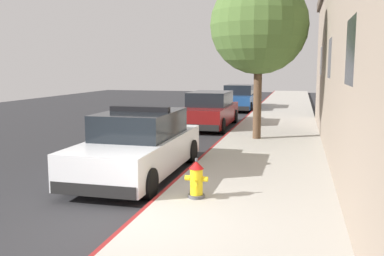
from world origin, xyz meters
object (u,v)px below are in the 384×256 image
(police_cruiser, at_px, (139,145))
(parked_car_silver_ahead, at_px, (210,111))
(parked_car_dark_far, at_px, (240,98))
(street_tree, at_px, (259,26))
(fire_hydrant, at_px, (196,180))

(police_cruiser, distance_m, parked_car_silver_ahead, 8.68)
(parked_car_dark_far, xyz_separation_m, street_tree, (2.21, -11.58, 3.27))
(police_cruiser, height_order, parked_car_dark_far, police_cruiser)
(parked_car_dark_far, height_order, street_tree, street_tree)
(parked_car_silver_ahead, xyz_separation_m, parked_car_dark_far, (0.20, 8.10, 0.00))
(fire_hydrant, height_order, street_tree, street_tree)
(police_cruiser, height_order, parked_car_silver_ahead, police_cruiser)
(parked_car_silver_ahead, relative_size, parked_car_dark_far, 1.00)
(police_cruiser, relative_size, fire_hydrant, 6.37)
(fire_hydrant, bearing_deg, parked_car_silver_ahead, 100.58)
(police_cruiser, xyz_separation_m, parked_car_silver_ahead, (-0.10, 8.68, -0.00))
(parked_car_silver_ahead, distance_m, street_tree, 5.34)
(parked_car_dark_far, distance_m, fire_hydrant, 18.78)
(police_cruiser, bearing_deg, fire_hydrant, -45.35)
(parked_car_silver_ahead, height_order, parked_car_dark_far, same)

